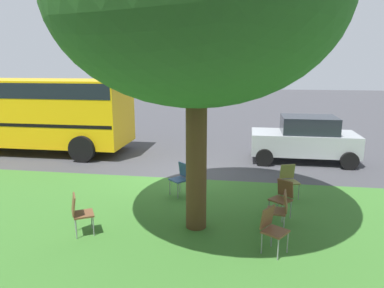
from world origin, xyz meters
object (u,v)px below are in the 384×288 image
Objects in this scene: chair_1 at (289,178)px; chair_5 at (280,208)px; chair_2 at (181,176)px; chair_4 at (282,196)px; school_bus at (1,107)px; chair_0 at (79,211)px; chair_3 at (272,227)px; parked_car at (305,139)px.

chair_1 and chair_5 have the same top height.
chair_4 is at bearing 157.63° from chair_2.
school_bus is (10.99, -3.68, 1.24)m from chair_1.
chair_1 is (-4.50, -2.85, 0.00)m from chair_0.
chair_3 is (-2.24, 2.70, 0.00)m from chair_2.
chair_2 and chair_4 have the same top height.
chair_0 is at bearing 11.08° from chair_5.
chair_3 is 6.92m from parked_car.
chair_5 is 0.24× the size of parked_car.
school_bus is at bearing -25.91° from chair_2.
chair_0 is 0.24× the size of parked_car.
school_bus reaches higher than chair_5.
chair_2 is 0.24× the size of parked_car.
chair_5 is (-4.11, -0.80, 0.00)m from chair_0.
chair_5 is at bearing 77.11° from parked_car.
parked_car is (-1.22, -5.10, 0.32)m from chair_4.
school_bus reaches higher than chair_0.
parked_car is (-1.33, -5.82, 0.32)m from chair_5.
chair_0 is 1.00× the size of chair_4.
chair_0 is 3.06m from chair_2.
chair_3 is at bearing 78.50° from chair_4.
chair_2 is at bearing 5.43° from chair_1.
chair_2 is 3.51m from chair_3.
chair_4 is at bearing 154.92° from school_bus.
parked_car is at bearing -103.00° from chair_3.
school_bus reaches higher than chair_2.
chair_5 is at bearing -168.92° from chair_0.
school_bus reaches higher than chair_1.
chair_2 is 9.13m from school_bus.
chair_0 is at bearing 57.52° from chair_2.
chair_4 is 0.24× the size of parked_car.
chair_3 and chair_5 have the same top height.
chair_3 is 0.95m from chair_5.
chair_0 is 9.30m from school_bus.
chair_3 is 12.39m from school_bus.
chair_3 is (0.62, 2.97, 0.00)m from chair_1.
parked_car is 0.36× the size of school_bus.
chair_3 is 1.00× the size of chair_4.
chair_1 is 1.36m from chair_4.
chair_4 is (0.29, 1.33, 0.00)m from chair_1.
chair_0 is 3.88m from chair_3.
parked_car is at bearing -103.96° from chair_1.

